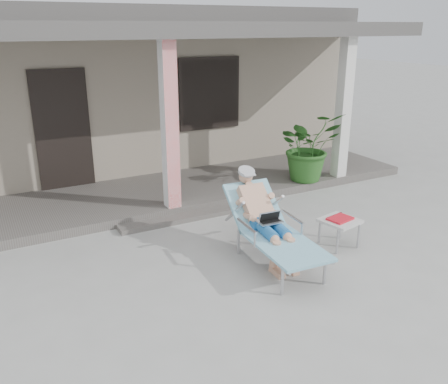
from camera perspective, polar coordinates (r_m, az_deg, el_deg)
ground at (r=6.11m, az=1.64°, el=-9.39°), size 60.00×60.00×0.00m
house at (r=11.52m, az=-14.90°, el=12.44°), size 10.40×5.40×3.30m
porch_deck at (r=8.59m, az=-8.33°, el=-0.31°), size 10.00×2.00×0.15m
porch_overhang at (r=8.04m, az=-9.17°, el=18.08°), size 10.00×2.30×2.85m
porch_step at (r=7.60m, az=-5.30°, el=-3.16°), size 2.00×0.30×0.07m
lounger at (r=6.13m, az=5.37°, el=-1.86°), size 0.80×1.85×1.18m
side_table at (r=6.80m, az=13.74°, el=-3.54°), size 0.56×0.56×0.43m
potted_palm at (r=9.06m, az=10.11°, el=5.44°), size 1.24×1.10×1.30m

